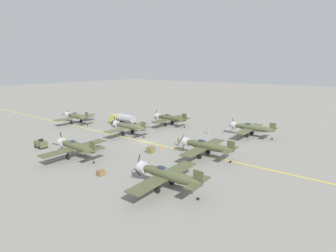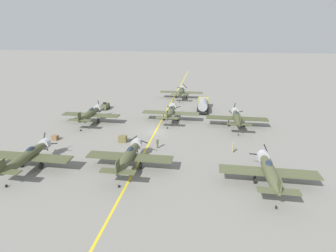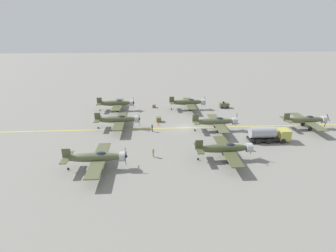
{
  "view_description": "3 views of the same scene",
  "coord_description": "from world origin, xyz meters",
  "px_view_note": "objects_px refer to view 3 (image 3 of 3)",
  "views": [
    {
      "loc": [
        -38.79,
        -35.36,
        15.18
      ],
      "look_at": [
        3.67,
        -3.48,
        3.12
      ],
      "focal_mm": 28.0,
      "sensor_mm": 36.0,
      "label": 1
    },
    {
      "loc": [
        9.31,
        -45.83,
        18.08
      ],
      "look_at": [
        2.95,
        -3.64,
        2.54
      ],
      "focal_mm": 28.0,
      "sensor_mm": 36.0,
      "label": 2
    },
    {
      "loc": [
        54.6,
        -7.54,
        20.86
      ],
      "look_at": [
        4.39,
        -4.21,
        2.15
      ],
      "focal_mm": 28.0,
      "sensor_mm": 36.0,
      "label": 3
    }
  ],
  "objects_px": {
    "tow_tractor": "(224,105)",
    "airplane_near_right": "(96,157)",
    "supply_crate_mid_lane": "(159,119)",
    "supply_crate_by_tanker": "(154,106)",
    "airplane_mid_right": "(225,148)",
    "airplane_mid_left": "(188,102)",
    "airplane_mid_center": "(216,122)",
    "ground_crew_walking": "(152,127)",
    "fuel_tanker": "(269,134)",
    "traffic_cone": "(158,124)",
    "airplane_near_center": "(118,120)",
    "airplane_near_left": "(116,103)",
    "airplane_far_center": "(306,120)",
    "ground_crew_inspecting": "(153,152)"
  },
  "relations": [
    {
      "from": "traffic_cone",
      "to": "supply_crate_mid_lane",
      "type": "bearing_deg",
      "value": 176.95
    },
    {
      "from": "fuel_tanker",
      "to": "tow_tractor",
      "type": "relative_size",
      "value": 3.08
    },
    {
      "from": "airplane_mid_center",
      "to": "ground_crew_walking",
      "type": "bearing_deg",
      "value": -104.06
    },
    {
      "from": "ground_crew_inspecting",
      "to": "supply_crate_mid_lane",
      "type": "relative_size",
      "value": 1.25
    },
    {
      "from": "airplane_near_center",
      "to": "supply_crate_mid_lane",
      "type": "relative_size",
      "value": 9.05
    },
    {
      "from": "supply_crate_by_tanker",
      "to": "fuel_tanker",
      "type": "bearing_deg",
      "value": 41.21
    },
    {
      "from": "airplane_mid_right",
      "to": "supply_crate_by_tanker",
      "type": "distance_m",
      "value": 34.14
    },
    {
      "from": "fuel_tanker",
      "to": "ground_crew_walking",
      "type": "height_order",
      "value": "fuel_tanker"
    },
    {
      "from": "airplane_mid_left",
      "to": "airplane_mid_center",
      "type": "distance_m",
      "value": 16.64
    },
    {
      "from": "ground_crew_walking",
      "to": "supply_crate_by_tanker",
      "type": "distance_m",
      "value": 18.45
    },
    {
      "from": "fuel_tanker",
      "to": "airplane_mid_center",
      "type": "bearing_deg",
      "value": -126.48
    },
    {
      "from": "fuel_tanker",
      "to": "supply_crate_mid_lane",
      "type": "bearing_deg",
      "value": -121.94
    },
    {
      "from": "airplane_near_left",
      "to": "airplane_near_center",
      "type": "height_order",
      "value": "airplane_near_left"
    },
    {
      "from": "airplane_mid_left",
      "to": "ground_crew_walking",
      "type": "relative_size",
      "value": 7.0
    },
    {
      "from": "airplane_near_center",
      "to": "tow_tractor",
      "type": "height_order",
      "value": "airplane_near_center"
    },
    {
      "from": "traffic_cone",
      "to": "airplane_near_right",
      "type": "bearing_deg",
      "value": -27.88
    },
    {
      "from": "airplane_mid_center",
      "to": "ground_crew_inspecting",
      "type": "distance_m",
      "value": 18.2
    },
    {
      "from": "airplane_near_left",
      "to": "supply_crate_by_tanker",
      "type": "bearing_deg",
      "value": 98.68
    },
    {
      "from": "airplane_near_center",
      "to": "ground_crew_walking",
      "type": "xyz_separation_m",
      "value": [
        2.56,
        7.4,
        -1.08
      ]
    },
    {
      "from": "airplane_near_left",
      "to": "supply_crate_by_tanker",
      "type": "height_order",
      "value": "airplane_near_left"
    },
    {
      "from": "airplane_far_center",
      "to": "airplane_near_right",
      "type": "relative_size",
      "value": 1.0
    },
    {
      "from": "airplane_mid_right",
      "to": "airplane_near_right",
      "type": "distance_m",
      "value": 21.09
    },
    {
      "from": "airplane_far_center",
      "to": "supply_crate_mid_lane",
      "type": "bearing_deg",
      "value": -105.18
    },
    {
      "from": "airplane_mid_center",
      "to": "ground_crew_inspecting",
      "type": "height_order",
      "value": "airplane_mid_center"
    },
    {
      "from": "airplane_mid_center",
      "to": "ground_crew_walking",
      "type": "distance_m",
      "value": 13.88
    },
    {
      "from": "fuel_tanker",
      "to": "ground_crew_walking",
      "type": "relative_size",
      "value": 4.67
    },
    {
      "from": "airplane_near_left",
      "to": "airplane_far_center",
      "type": "xyz_separation_m",
      "value": [
        16.63,
        43.38,
        0.0
      ]
    },
    {
      "from": "airplane_near_right",
      "to": "supply_crate_mid_lane",
      "type": "relative_size",
      "value": 9.05
    },
    {
      "from": "airplane_mid_center",
      "to": "supply_crate_by_tanker",
      "type": "height_order",
      "value": "airplane_mid_center"
    },
    {
      "from": "airplane_mid_left",
      "to": "airplane_near_left",
      "type": "bearing_deg",
      "value": -106.6
    },
    {
      "from": "airplane_mid_right",
      "to": "ground_crew_inspecting",
      "type": "xyz_separation_m",
      "value": [
        -1.66,
        -12.12,
        -1.11
      ]
    },
    {
      "from": "tow_tractor",
      "to": "airplane_near_right",
      "type": "bearing_deg",
      "value": -42.0
    },
    {
      "from": "airplane_near_right",
      "to": "supply_crate_by_tanker",
      "type": "relative_size",
      "value": 12.15
    },
    {
      "from": "airplane_mid_left",
      "to": "airplane_mid_center",
      "type": "bearing_deg",
      "value": -2.64
    },
    {
      "from": "supply_crate_by_tanker",
      "to": "traffic_cone",
      "type": "bearing_deg",
      "value": 3.08
    },
    {
      "from": "supply_crate_mid_lane",
      "to": "traffic_cone",
      "type": "relative_size",
      "value": 2.41
    },
    {
      "from": "airplane_near_right",
      "to": "traffic_cone",
      "type": "height_order",
      "value": "airplane_near_right"
    },
    {
      "from": "airplane_near_right",
      "to": "ground_crew_walking",
      "type": "relative_size",
      "value": 7.0
    },
    {
      "from": "airplane_far_center",
      "to": "ground_crew_inspecting",
      "type": "xyz_separation_m",
      "value": [
        11.62,
        -33.87,
        -1.11
      ]
    },
    {
      "from": "ground_crew_walking",
      "to": "ground_crew_inspecting",
      "type": "bearing_deg",
      "value": 0.32
    },
    {
      "from": "supply_crate_by_tanker",
      "to": "airplane_mid_right",
      "type": "bearing_deg",
      "value": 19.7
    },
    {
      "from": "ground_crew_walking",
      "to": "supply_crate_by_tanker",
      "type": "xyz_separation_m",
      "value": [
        -18.43,
        0.7,
        -0.52
      ]
    },
    {
      "from": "airplane_near_left",
      "to": "supply_crate_by_tanker",
      "type": "xyz_separation_m",
      "value": [
        -2.19,
        10.13,
        -1.6
      ]
    },
    {
      "from": "ground_crew_inspecting",
      "to": "airplane_far_center",
      "type": "bearing_deg",
      "value": 108.94
    },
    {
      "from": "airplane_mid_center",
      "to": "tow_tractor",
      "type": "relative_size",
      "value": 4.62
    },
    {
      "from": "airplane_near_left",
      "to": "supply_crate_mid_lane",
      "type": "distance_m",
      "value": 14.86
    },
    {
      "from": "airplane_near_right",
      "to": "ground_crew_walking",
      "type": "bearing_deg",
      "value": 144.89
    },
    {
      "from": "fuel_tanker",
      "to": "airplane_mid_left",
      "type": "bearing_deg",
      "value": -150.75
    },
    {
      "from": "airplane_near_center",
      "to": "tow_tractor",
      "type": "distance_m",
      "value": 31.24
    },
    {
      "from": "airplane_near_right",
      "to": "supply_crate_mid_lane",
      "type": "bearing_deg",
      "value": 149.02
    }
  ]
}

